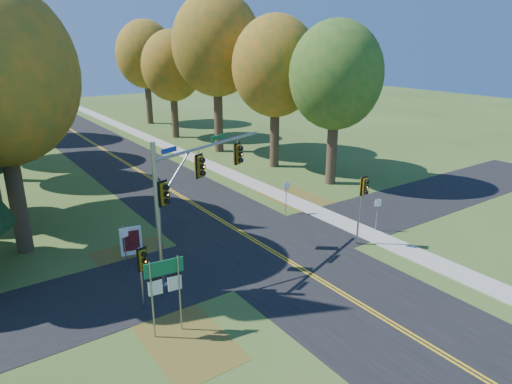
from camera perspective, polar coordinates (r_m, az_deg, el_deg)
ground at (r=24.67m, az=3.87°, el=-8.51°), size 160.00×160.00×0.00m
road_main at (r=24.67m, az=3.87°, el=-8.49°), size 8.00×160.00×0.02m
road_cross at (r=26.09m, az=1.10°, el=-6.87°), size 60.00×6.00×0.02m
centerline_left at (r=24.60m, az=3.69°, el=-8.52°), size 0.10×160.00×0.01m
centerline_right at (r=24.72m, az=4.05°, el=-8.39°), size 0.10×160.00×0.01m
sidewalk_east at (r=28.62m, az=13.64°, el=-4.98°), size 1.60×160.00×0.06m
leaf_patch_w_near at (r=24.94m, az=-14.02°, el=-8.74°), size 4.00×6.00×0.00m
leaf_patch_e at (r=32.92m, az=6.59°, el=-1.45°), size 3.50×8.00×0.00m
leaf_patch_w_far at (r=19.05m, az=-8.80°, el=-17.73°), size 3.00×5.00×0.00m
tree_e_a at (r=36.34m, az=9.95°, el=14.09°), size 7.20×7.20×12.73m
tree_e_b at (r=41.06m, az=2.46°, el=15.34°), size 7.60×7.60×13.33m
tree_e_c at (r=47.14m, az=-4.92°, el=17.86°), size 8.80×8.80×15.79m
tree_e_d at (r=55.07m, az=-10.43°, el=15.21°), size 7.00×7.00×12.32m
tree_e_e at (r=65.33m, az=-13.63°, el=16.33°), size 7.80×7.80×13.74m
traffic_mast at (r=21.73m, az=-8.53°, el=0.53°), size 7.39×3.04×7.09m
east_signal_pole at (r=25.82m, az=13.21°, el=-0.22°), size 0.48×0.55×4.10m
ped_signal_pole at (r=19.97m, az=-14.00°, el=-8.76°), size 0.47×0.55×3.00m
route_sign_cluster at (r=18.28m, az=-11.32°, el=-10.91°), size 1.54×0.26×3.31m
info_kiosk at (r=25.81m, az=-15.36°, el=-5.93°), size 1.17×0.35×1.60m
reg_sign_e_north at (r=30.35m, az=3.80°, el=0.02°), size 0.44×0.09×2.30m
reg_sign_e_south at (r=28.58m, az=14.94°, el=-2.04°), size 0.38×0.20×2.13m
reg_sign_w at (r=23.84m, az=-16.12°, el=-5.86°), size 0.46×0.12×2.41m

